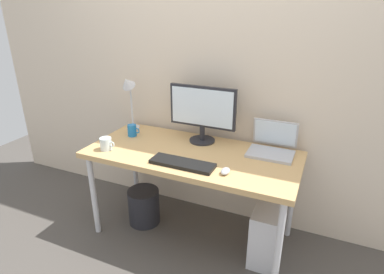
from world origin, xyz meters
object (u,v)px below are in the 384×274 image
Objects in this scene: desk at (192,160)px; desk_lamp at (128,91)px; monitor at (202,111)px; laptop at (272,145)px; mouse at (225,171)px; computer_tower at (266,233)px; coffee_mug at (132,130)px; glass_cup at (106,144)px; wastebasket at (144,206)px; keyboard at (182,163)px.

desk_lamp is at bearing 161.93° from desk.
monitor is 0.57m from laptop.
desk_lamp reaches higher than mouse.
mouse is at bearing -145.77° from computer_tower.
desk reaches higher than computer_tower.
desk is 3.67× the size of computer_tower.
laptop is 0.63m from computer_tower.
coffee_mug is (-0.89, 0.30, 0.03)m from mouse.
monitor is 1.00m from computer_tower.
glass_cup is (-0.03, -0.30, -0.00)m from coffee_mug.
desk_lamp is 1.13m from mouse.
desk is 12.70× the size of glass_cup.
glass_cup is 0.67m from wastebasket.
laptop reaches higher than wastebasket.
desk is 17.11× the size of mouse.
desk_lamp is 0.97m from wastebasket.
desk is at bearing -87.21° from monitor.
laptop is 1.21m from glass_cup.
glass_cup is (-0.59, -0.43, -0.20)m from monitor.
mouse reaches higher than wastebasket.
desk is at bearing 96.02° from keyboard.
laptop is at bearing 0.81° from desk_lamp.
glass_cup is (-1.13, -0.45, -0.01)m from laptop.
computer_tower is (0.60, -0.24, -0.76)m from monitor.
computer_tower is at bearing -76.91° from laptop.
desk is 0.38m from monitor.
glass_cup is 0.40× the size of wastebasket.
keyboard reaches higher than wastebasket.
laptop is at bearing 64.73° from mouse.
monitor is 0.76m from glass_cup.
desk_lamp reaches higher than desk.
glass_cup is at bearing -160.40° from desk.
wastebasket is at bearing 48.25° from glass_cup.
keyboard reaches higher than computer_tower.
keyboard is 0.30m from mouse.
computer_tower is at bearing -21.81° from monitor.
keyboard is (-0.51, -0.45, -0.05)m from laptop.
glass_cup is at bearing -80.56° from desk_lamp.
desk_lamp reaches higher than keyboard.
coffee_mug reaches higher than wastebasket.
mouse reaches higher than computer_tower.
computer_tower is (1.16, -0.11, -0.56)m from coffee_mug.
computer_tower is (0.59, -0.02, -0.45)m from desk.
monitor is at bearing 128.21° from mouse.
monitor reaches higher than mouse.
desk_lamp is 3.90× the size of glass_cup.
desk_lamp reaches higher than laptop.
computer_tower is 1.02m from wastebasket.
laptop is 0.68m from keyboard.
monitor is 1.64× the size of laptop.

